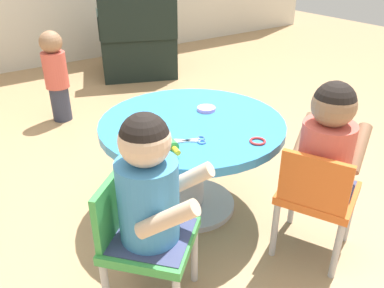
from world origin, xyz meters
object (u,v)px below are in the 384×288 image
(craft_table, at_px, (192,143))
(armchair_dark, at_px, (137,43))
(child_chair_left, at_px, (142,236))
(rolling_pin, at_px, (167,141))
(seated_child_right, at_px, (327,143))
(toddler_standing, at_px, (56,74))
(child_chair_right, at_px, (316,195))
(seated_child_left, at_px, (149,185))
(craft_scissors, at_px, (195,140))

(craft_table, distance_m, armchair_dark, 2.31)
(child_chair_left, xyz_separation_m, rolling_pin, (0.26, 0.23, 0.21))
(seated_child_right, bearing_deg, toddler_standing, 102.46)
(seated_child_right, distance_m, rolling_pin, 0.64)
(craft_table, xyz_separation_m, child_chair_right, (0.23, -0.57, -0.07))
(seated_child_left, bearing_deg, child_chair_left, 131.20)
(seated_child_right, xyz_separation_m, armchair_dark, (0.57, 2.71, -0.22))
(child_chair_right, relative_size, rolling_pin, 2.32)
(child_chair_right, relative_size, armchair_dark, 0.58)
(rolling_pin, distance_m, craft_scissors, 0.13)
(armchair_dark, distance_m, craft_scissors, 2.52)
(seated_child_left, xyz_separation_m, rolling_pin, (0.23, 0.26, -0.02))
(seated_child_right, bearing_deg, child_chair_right, -154.84)
(craft_table, distance_m, seated_child_left, 0.64)
(child_chair_left, xyz_separation_m, seated_child_left, (0.03, -0.03, 0.23))
(toddler_standing, bearing_deg, craft_table, -82.97)
(child_chair_right, distance_m, rolling_pin, 0.66)
(craft_table, distance_m, child_chair_right, 0.62)
(craft_table, distance_m, seated_child_right, 0.64)
(child_chair_right, xyz_separation_m, craft_scissors, (-0.34, 0.40, 0.19))
(seated_child_right, bearing_deg, armchair_dark, 78.06)
(child_chair_left, bearing_deg, toddler_standing, 80.67)
(seated_child_left, distance_m, armchair_dark, 2.88)
(child_chair_left, distance_m, armchair_dark, 2.86)
(seated_child_left, height_order, toddler_standing, seated_child_left)
(child_chair_left, relative_size, child_chair_right, 1.00)
(rolling_pin, bearing_deg, child_chair_right, -42.87)
(craft_table, bearing_deg, child_chair_left, -142.02)
(seated_child_left, relative_size, rolling_pin, 2.21)
(seated_child_left, relative_size, craft_scissors, 3.60)
(toddler_standing, bearing_deg, rolling_pin, -91.63)
(seated_child_left, distance_m, seated_child_right, 0.74)
(seated_child_left, bearing_deg, rolling_pin, 48.55)
(child_chair_left, height_order, armchair_dark, armchair_dark)
(seated_child_left, bearing_deg, craft_scissors, 33.60)
(seated_child_left, xyz_separation_m, armchair_dark, (1.30, 2.56, -0.22))
(craft_table, xyz_separation_m, craft_scissors, (-0.11, -0.17, 0.12))
(seated_child_right, xyz_separation_m, toddler_standing, (-0.45, 2.03, -0.17))
(child_chair_right, bearing_deg, craft_scissors, 130.22)
(toddler_standing, bearing_deg, armchair_dark, 33.56)
(armchair_dark, bearing_deg, seated_child_right, -101.94)
(rolling_pin, bearing_deg, child_chair_left, -137.98)
(craft_scissors, bearing_deg, seated_child_right, -45.63)
(seated_child_right, height_order, rolling_pin, seated_child_right)
(child_chair_right, xyz_separation_m, armchair_dark, (0.61, 2.72, 0.00))
(armchair_dark, distance_m, toddler_standing, 1.23)
(child_chair_left, bearing_deg, rolling_pin, 42.02)
(child_chair_left, bearing_deg, seated_child_left, -48.80)
(toddler_standing, relative_size, craft_scissors, 4.74)
(child_chair_right, bearing_deg, toddler_standing, 101.39)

